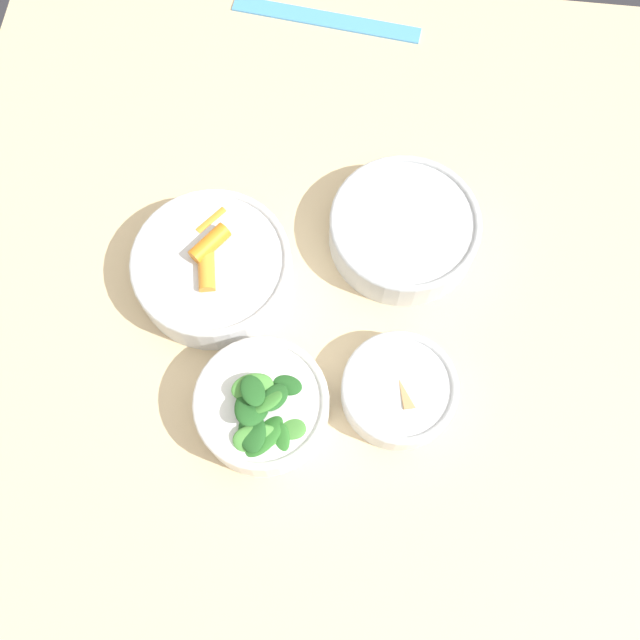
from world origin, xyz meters
The scene contains 7 objects.
ground_plane centered at (0.00, 0.00, 0.00)m, with size 10.00×10.00×0.00m, color #2D2D33.
dining_table centered at (0.00, 0.00, 0.67)m, with size 1.21×1.07×0.77m.
bowl_carrots centered at (-0.22, 0.03, 0.80)m, with size 0.20×0.20×0.07m.
bowl_greens centered at (-0.13, -0.14, 0.80)m, with size 0.16×0.16×0.09m.
bowl_beans_hotdog centered at (0.02, 0.11, 0.79)m, with size 0.19×0.19×0.05m.
bowl_cookies centered at (0.03, -0.10, 0.79)m, with size 0.14×0.14×0.05m.
ruler centered at (-0.12, 0.46, 0.77)m, with size 0.29×0.06×0.00m.
Camera 1 is at (-0.05, -0.32, 1.62)m, focal length 40.00 mm.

